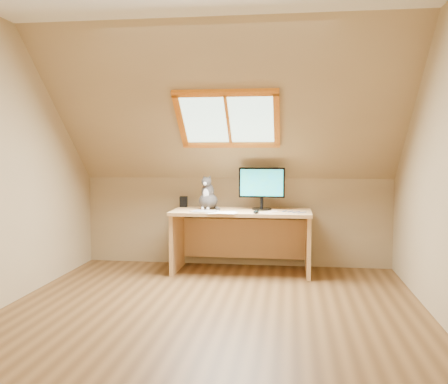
# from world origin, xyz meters

# --- Properties ---
(ground) EXTENTS (3.50, 3.50, 0.00)m
(ground) POSITION_xyz_m (0.00, 0.00, 0.00)
(ground) COLOR brown
(ground) RESTS_ON ground
(room_shell) EXTENTS (3.52, 3.52, 2.41)m
(room_shell) POSITION_xyz_m (0.00, -0.09, 1.43)
(room_shell) COLOR tan
(room_shell) RESTS_ON ground
(desk) EXTENTS (1.48, 0.65, 0.67)m
(desk) POSITION_xyz_m (0.10, 1.44, 0.46)
(desk) COLOR tan
(desk) RESTS_ON ground
(monitor) EXTENTS (0.49, 0.21, 0.46)m
(monitor) POSITION_xyz_m (0.31, 1.45, 0.94)
(monitor) COLOR black
(monitor) RESTS_ON desk
(cat) EXTENTS (0.24, 0.28, 0.38)m
(cat) POSITION_xyz_m (-0.27, 1.45, 0.81)
(cat) COLOR #3B3634
(cat) RESTS_ON desk
(desk_speaker) EXTENTS (0.09, 0.09, 0.12)m
(desk_speaker) POSITION_xyz_m (-0.59, 1.63, 0.73)
(desk_speaker) COLOR black
(desk_speaker) RESTS_ON desk
(graphics_tablet) EXTENTS (0.29, 0.23, 0.01)m
(graphics_tablet) POSITION_xyz_m (-0.27, 1.18, 0.68)
(graphics_tablet) COLOR #B2B2B7
(graphics_tablet) RESTS_ON desk
(mouse) EXTENTS (0.07, 0.11, 0.03)m
(mouse) POSITION_xyz_m (0.28, 1.12, 0.69)
(mouse) COLOR black
(mouse) RESTS_ON desk
(papers) EXTENTS (0.33, 0.27, 0.00)m
(papers) POSITION_xyz_m (-0.00, 1.12, 0.68)
(papers) COLOR white
(papers) RESTS_ON desk
(cables) EXTENTS (0.51, 0.26, 0.01)m
(cables) POSITION_xyz_m (0.56, 1.26, 0.68)
(cables) COLOR silver
(cables) RESTS_ON desk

